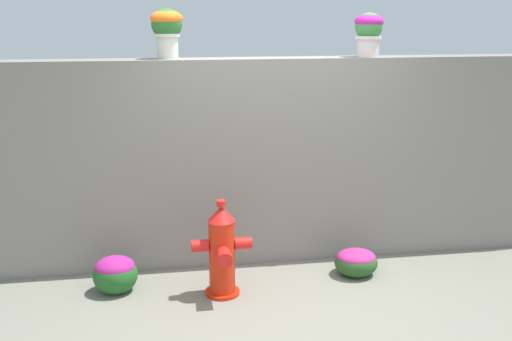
% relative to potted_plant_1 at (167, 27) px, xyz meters
% --- Properties ---
extents(ground_plane, '(24.00, 24.00, 0.00)m').
position_rel_potted_plant_1_xyz_m(ground_plane, '(0.95, -1.14, -2.28)').
color(ground_plane, gray).
extents(stone_wall, '(6.25, 0.33, 2.00)m').
position_rel_potted_plant_1_xyz_m(stone_wall, '(0.95, -0.03, -1.28)').
color(stone_wall, gray).
rests_on(stone_wall, ground).
extents(potted_plant_1, '(0.29, 0.29, 0.45)m').
position_rel_potted_plant_1_xyz_m(potted_plant_1, '(0.00, 0.00, 0.00)').
color(potted_plant_1, beige).
rests_on(potted_plant_1, stone_wall).
extents(potted_plant_2, '(0.27, 0.27, 0.41)m').
position_rel_potted_plant_1_xyz_m(potted_plant_2, '(1.89, -0.06, -0.03)').
color(potted_plant_2, beige).
rests_on(potted_plant_2, stone_wall).
extents(fire_hydrant, '(0.52, 0.43, 0.86)m').
position_rel_potted_plant_1_xyz_m(fire_hydrant, '(0.39, -0.80, -1.88)').
color(fire_hydrant, red).
rests_on(fire_hydrant, ground).
extents(flower_bush_left, '(0.39, 0.35, 0.34)m').
position_rel_potted_plant_1_xyz_m(flower_bush_left, '(-0.54, -0.59, -2.10)').
color(flower_bush_left, '#236225').
rests_on(flower_bush_left, ground).
extents(flower_bush_right, '(0.41, 0.37, 0.26)m').
position_rel_potted_plant_1_xyz_m(flower_bush_right, '(1.68, -0.59, -2.15)').
color(flower_bush_right, '#295323').
rests_on(flower_bush_right, ground).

